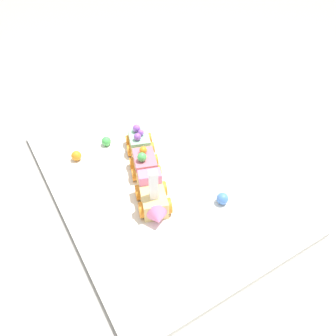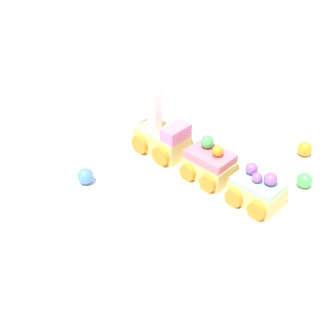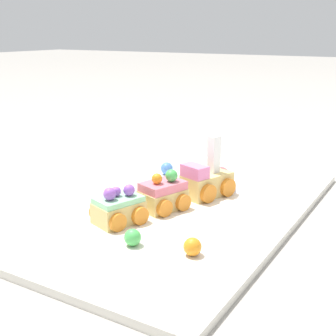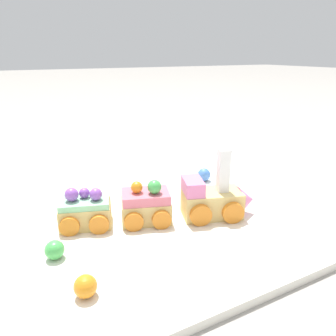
{
  "view_description": "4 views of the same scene",
  "coord_description": "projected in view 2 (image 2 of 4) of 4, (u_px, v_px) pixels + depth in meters",
  "views": [
    {
      "loc": [
        0.48,
        -0.25,
        0.53
      ],
      "look_at": [
        0.0,
        0.03,
        0.03
      ],
      "focal_mm": 35.0,
      "sensor_mm": 36.0,
      "label": 1
    },
    {
      "loc": [
        -0.21,
        0.54,
        0.46
      ],
      "look_at": [
        0.02,
        0.04,
        0.05
      ],
      "focal_mm": 50.0,
      "sensor_mm": 36.0,
      "label": 2
    },
    {
      "loc": [
        -0.65,
        -0.39,
        0.3
      ],
      "look_at": [
        -0.01,
        -0.01,
        0.08
      ],
      "focal_mm": 50.0,
      "sensor_mm": 36.0,
      "label": 3
    },
    {
      "loc": [
        -0.21,
        -0.42,
        0.25
      ],
      "look_at": [
        0.03,
        0.03,
        0.07
      ],
      "focal_mm": 35.0,
      "sensor_mm": 36.0,
      "label": 4
    }
  ],
  "objects": [
    {
      "name": "ground_plane",
      "position": [
        190.0,
        181.0,
        0.74
      ],
      "size": [
        10.0,
        10.0,
        0.0
      ],
      "primitive_type": "plane",
      "color": "gray"
    },
    {
      "name": "display_board",
      "position": [
        190.0,
        178.0,
        0.74
      ],
      "size": [
        0.62,
        0.43,
        0.01
      ],
      "primitive_type": "cube",
      "color": "white",
      "rests_on": "ground_plane"
    },
    {
      "name": "cake_train_locomotive",
      "position": [
        159.0,
        137.0,
        0.78
      ],
      "size": [
        0.12,
        0.09,
        0.11
      ],
      "rotation": [
        0.0,
        0.0,
        -0.33
      ],
      "color": "#E5C675",
      "rests_on": "display_board"
    },
    {
      "name": "cake_car_strawberry",
      "position": [
        210.0,
        164.0,
        0.72
      ],
      "size": [
        0.09,
        0.08,
        0.07
      ],
      "rotation": [
        0.0,
        0.0,
        -0.33
      ],
      "color": "#E5C675",
      "rests_on": "display_board"
    },
    {
      "name": "cake_car_mint",
      "position": [
        257.0,
        190.0,
        0.67
      ],
      "size": [
        0.09,
        0.08,
        0.06
      ],
      "rotation": [
        0.0,
        0.0,
        -0.33
      ],
      "color": "#E5C675",
      "rests_on": "display_board"
    },
    {
      "name": "gumball_blue",
      "position": [
        85.0,
        176.0,
        0.71
      ],
      "size": [
        0.03,
        0.03,
        0.03
      ],
      "primitive_type": "sphere",
      "color": "#4C84E0",
      "rests_on": "display_board"
    },
    {
      "name": "gumball_orange",
      "position": [
        305.0,
        149.0,
        0.77
      ],
      "size": [
        0.02,
        0.02,
        0.02
      ],
      "primitive_type": "sphere",
      "color": "orange",
      "rests_on": "display_board"
    },
    {
      "name": "gumball_green",
      "position": [
        304.0,
        180.0,
        0.71
      ],
      "size": [
        0.02,
        0.02,
        0.02
      ],
      "primitive_type": "sphere",
      "color": "#4CBC56",
      "rests_on": "display_board"
    }
  ]
}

